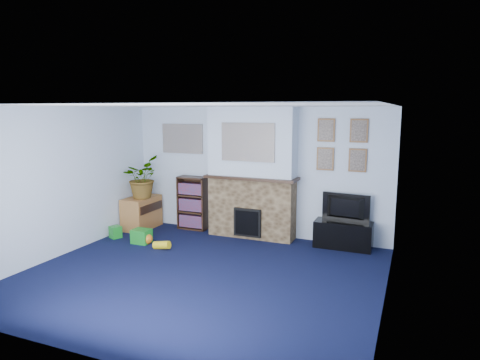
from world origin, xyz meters
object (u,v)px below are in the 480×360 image
at_px(tv_stand, 343,235).
at_px(sideboard, 142,211).
at_px(television, 344,208).
at_px(bookshelf, 193,204).

xyz_separation_m(tv_stand, sideboard, (-3.93, -0.28, 0.12)).
relative_size(tv_stand, television, 1.18).
height_order(television, sideboard, television).
bearing_deg(sideboard, bookshelf, 20.17).
relative_size(tv_stand, sideboard, 1.19).
relative_size(television, bookshelf, 0.78).
bearing_deg(tv_stand, bookshelf, 178.52).
distance_m(tv_stand, television, 0.47).
xyz_separation_m(tv_stand, bookshelf, (-2.96, 0.08, 0.28)).
bearing_deg(tv_stand, sideboard, -175.92).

